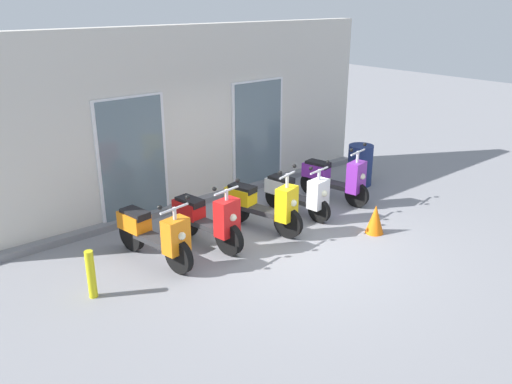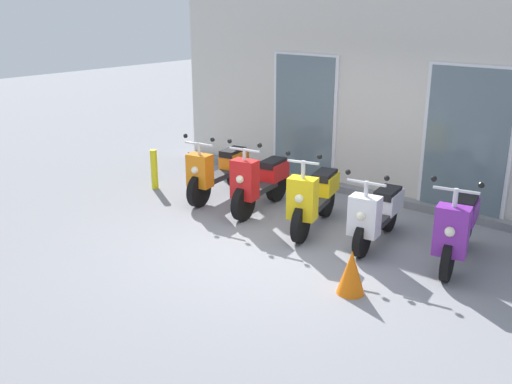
# 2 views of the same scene
# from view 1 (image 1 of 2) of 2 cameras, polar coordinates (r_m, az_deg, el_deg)

# --- Properties ---
(ground_plane) EXTENTS (40.00, 40.00, 0.00)m
(ground_plane) POSITION_cam_1_polar(r_m,az_deg,el_deg) (8.82, 4.10, -5.87)
(ground_plane) COLOR gray
(storefront_facade) EXTENTS (8.59, 0.50, 3.43)m
(storefront_facade) POSITION_cam_1_polar(r_m,az_deg,el_deg) (10.37, -6.62, 7.80)
(storefront_facade) COLOR beige
(storefront_facade) RESTS_ON ground_plane
(scooter_orange) EXTENTS (0.64, 1.68, 1.16)m
(scooter_orange) POSITION_cam_1_polar(r_m,az_deg,el_deg) (8.28, -11.02, -4.47)
(scooter_orange) COLOR black
(scooter_orange) RESTS_ON ground_plane
(scooter_red) EXTENTS (0.62, 1.58, 1.22)m
(scooter_red) POSITION_cam_1_polar(r_m,az_deg,el_deg) (8.67, -5.32, -2.94)
(scooter_red) COLOR black
(scooter_red) RESTS_ON ground_plane
(scooter_yellow) EXTENTS (0.71, 1.62, 1.26)m
(scooter_yellow) POSITION_cam_1_polar(r_m,az_deg,el_deg) (9.20, 0.71, -1.38)
(scooter_yellow) COLOR black
(scooter_yellow) RESTS_ON ground_plane
(scooter_white) EXTENTS (0.60, 1.49, 1.12)m
(scooter_white) POSITION_cam_1_polar(r_m,az_deg,el_deg) (9.88, 4.50, -0.12)
(scooter_white) COLOR black
(scooter_white) RESTS_ON ground_plane
(scooter_purple) EXTENTS (0.66, 1.54, 1.24)m
(scooter_purple) POSITION_cam_1_polar(r_m,az_deg,el_deg) (10.64, 8.58, 1.52)
(scooter_purple) COLOR black
(scooter_purple) RESTS_ON ground_plane
(curb_bollard) EXTENTS (0.12, 0.12, 0.70)m
(curb_bollard) POSITION_cam_1_polar(r_m,az_deg,el_deg) (7.59, -17.44, -8.50)
(curb_bollard) COLOR yellow
(curb_bollard) RESTS_ON ground_plane
(traffic_cone) EXTENTS (0.32, 0.32, 0.52)m
(traffic_cone) POSITION_cam_1_polar(r_m,az_deg,el_deg) (9.40, 12.79, -2.89)
(traffic_cone) COLOR orange
(traffic_cone) RESTS_ON ground_plane
(trash_bin) EXTENTS (0.54, 0.54, 0.89)m
(trash_bin) POSITION_cam_1_polar(r_m,az_deg,el_deg) (11.71, 11.20, 2.89)
(trash_bin) COLOR navy
(trash_bin) RESTS_ON ground_plane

